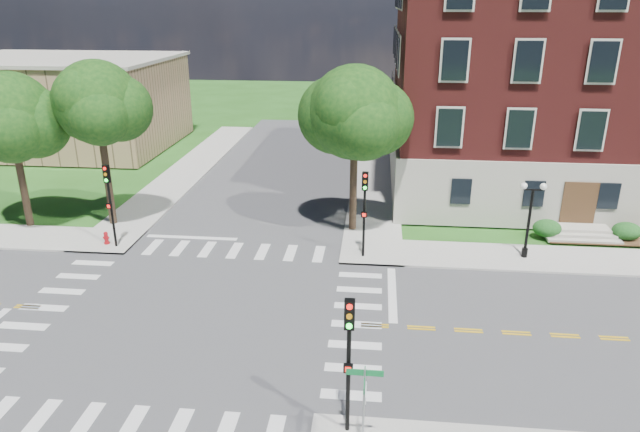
# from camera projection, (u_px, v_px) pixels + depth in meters

# --- Properties ---
(ground) EXTENTS (160.00, 160.00, 0.00)m
(ground) POSITION_uv_depth(u_px,v_px,m) (196.00, 316.00, 25.56)
(ground) COLOR #214F16
(ground) RESTS_ON ground
(road_ew) EXTENTS (90.00, 12.00, 0.01)m
(road_ew) POSITION_uv_depth(u_px,v_px,m) (196.00, 316.00, 25.55)
(road_ew) COLOR #3D3D3F
(road_ew) RESTS_ON ground
(road_ns) EXTENTS (12.00, 90.00, 0.01)m
(road_ns) POSITION_uv_depth(u_px,v_px,m) (196.00, 316.00, 25.55)
(road_ns) COLOR #3D3D3F
(road_ns) RESTS_ON ground
(sidewalk_ne) EXTENTS (34.00, 34.00, 0.12)m
(sidewalk_ne) POSITION_uv_depth(u_px,v_px,m) (487.00, 210.00, 38.39)
(sidewalk_ne) COLOR #9E9B93
(sidewalk_ne) RESTS_ON ground
(sidewalk_nw) EXTENTS (34.00, 34.00, 0.12)m
(sidewalk_nw) POSITION_uv_depth(u_px,v_px,m) (54.00, 195.00, 41.30)
(sidewalk_nw) COLOR #9E9B93
(sidewalk_nw) RESTS_ON ground
(crosswalk_east) EXTENTS (2.20, 10.20, 0.02)m
(crosswalk_east) POSITION_uv_depth(u_px,v_px,m) (356.00, 325.00, 24.87)
(crosswalk_east) COLOR silver
(crosswalk_east) RESTS_ON ground
(stop_bar_east) EXTENTS (0.40, 5.50, 0.00)m
(stop_bar_east) POSITION_uv_depth(u_px,v_px,m) (392.00, 294.00, 27.51)
(stop_bar_east) COLOR silver
(stop_bar_east) RESTS_ON ground
(main_building) EXTENTS (30.60, 22.40, 16.50)m
(main_building) POSITION_uv_depth(u_px,v_px,m) (606.00, 74.00, 40.81)
(main_building) COLOR #ACA798
(main_building) RESTS_ON ground
(secondary_building) EXTENTS (20.40, 15.40, 8.30)m
(secondary_building) POSITION_uv_depth(u_px,v_px,m) (63.00, 102.00, 54.06)
(secondary_building) COLOR #A17C59
(secondary_building) RESTS_ON ground
(tree_b) EXTENTS (5.29, 5.29, 9.43)m
(tree_b) POSITION_uv_depth(u_px,v_px,m) (10.00, 117.00, 33.32)
(tree_b) COLOR #2F2117
(tree_b) RESTS_ON ground
(tree_c) EXTENTS (4.95, 4.95, 10.05)m
(tree_c) POSITION_uv_depth(u_px,v_px,m) (97.00, 103.00, 33.35)
(tree_c) COLOR #2F2117
(tree_c) RESTS_ON ground
(tree_d) EXTENTS (5.45, 5.45, 9.88)m
(tree_d) POSITION_uv_depth(u_px,v_px,m) (355.00, 113.00, 32.62)
(tree_d) COLOR #2F2117
(tree_d) RESTS_ON ground
(traffic_signal_se) EXTENTS (0.32, 0.35, 4.80)m
(traffic_signal_se) POSITION_uv_depth(u_px,v_px,m) (349.00, 350.00, 17.54)
(traffic_signal_se) COLOR black
(traffic_signal_se) RESTS_ON ground
(traffic_signal_ne) EXTENTS (0.35, 0.39, 4.80)m
(traffic_signal_ne) POSITION_uv_depth(u_px,v_px,m) (365.00, 203.00, 30.23)
(traffic_signal_ne) COLOR black
(traffic_signal_ne) RESTS_ON ground
(traffic_signal_nw) EXTENTS (0.36, 0.42, 4.80)m
(traffic_signal_nw) POSITION_uv_depth(u_px,v_px,m) (109.00, 195.00, 31.50)
(traffic_signal_nw) COLOR black
(traffic_signal_nw) RESTS_ON ground
(twin_lamp_west) EXTENTS (1.36, 0.36, 4.23)m
(twin_lamp_west) POSITION_uv_depth(u_px,v_px,m) (530.00, 216.00, 30.39)
(twin_lamp_west) COLOR black
(twin_lamp_west) RESTS_ON ground
(street_sign_pole) EXTENTS (1.10, 1.10, 3.10)m
(street_sign_pole) POSITION_uv_depth(u_px,v_px,m) (364.00, 396.00, 16.84)
(street_sign_pole) COLOR gray
(street_sign_pole) RESTS_ON ground
(fire_hydrant) EXTENTS (0.35, 0.35, 0.75)m
(fire_hydrant) POSITION_uv_depth(u_px,v_px,m) (106.00, 238.00, 32.77)
(fire_hydrant) COLOR #A10C13
(fire_hydrant) RESTS_ON ground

